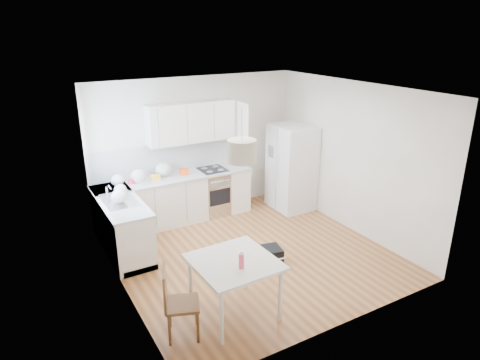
# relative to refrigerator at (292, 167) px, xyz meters

# --- Properties ---
(floor) EXTENTS (4.20, 4.20, 0.00)m
(floor) POSITION_rel_refrigerator_xyz_m (-1.74, -1.28, -0.87)
(floor) COLOR brown
(floor) RESTS_ON ground
(ceiling) EXTENTS (4.20, 4.20, 0.00)m
(ceiling) POSITION_rel_refrigerator_xyz_m (-1.74, -1.28, 1.83)
(ceiling) COLOR white
(ceiling) RESTS_ON wall_back
(wall_back) EXTENTS (4.20, 0.00, 4.20)m
(wall_back) POSITION_rel_refrigerator_xyz_m (-1.74, 0.82, 0.48)
(wall_back) COLOR beige
(wall_back) RESTS_ON floor
(wall_left) EXTENTS (0.00, 4.20, 4.20)m
(wall_left) POSITION_rel_refrigerator_xyz_m (-3.84, -1.28, 0.48)
(wall_left) COLOR beige
(wall_left) RESTS_ON floor
(wall_right) EXTENTS (0.00, 4.20, 4.20)m
(wall_right) POSITION_rel_refrigerator_xyz_m (0.36, -1.28, 0.48)
(wall_right) COLOR beige
(wall_right) RESTS_ON floor
(window_glassblock) EXTENTS (0.02, 1.00, 1.00)m
(window_glassblock) POSITION_rel_refrigerator_xyz_m (-3.83, -0.13, 0.88)
(window_glassblock) COLOR #BFE0F9
(window_glassblock) RESTS_ON wall_left
(cabinets_back) EXTENTS (3.00, 0.60, 0.88)m
(cabinets_back) POSITION_rel_refrigerator_xyz_m (-2.34, 0.52, -0.43)
(cabinets_back) COLOR white
(cabinets_back) RESTS_ON floor
(cabinets_left) EXTENTS (0.60, 1.80, 0.88)m
(cabinets_left) POSITION_rel_refrigerator_xyz_m (-3.54, -0.08, -0.43)
(cabinets_left) COLOR white
(cabinets_left) RESTS_ON floor
(counter_back) EXTENTS (3.02, 0.64, 0.04)m
(counter_back) POSITION_rel_refrigerator_xyz_m (-2.34, 0.52, 0.03)
(counter_back) COLOR #BABDBF
(counter_back) RESTS_ON cabinets_back
(counter_left) EXTENTS (0.64, 1.82, 0.04)m
(counter_left) POSITION_rel_refrigerator_xyz_m (-3.54, -0.08, 0.03)
(counter_left) COLOR #BABDBF
(counter_left) RESTS_ON cabinets_left
(backsplash_back) EXTENTS (3.00, 0.01, 0.58)m
(backsplash_back) POSITION_rel_refrigerator_xyz_m (-2.34, 0.81, 0.34)
(backsplash_back) COLOR silver
(backsplash_back) RESTS_ON wall_back
(backsplash_left) EXTENTS (0.01, 1.80, 0.58)m
(backsplash_left) POSITION_rel_refrigerator_xyz_m (-3.84, -0.08, 0.34)
(backsplash_left) COLOR silver
(backsplash_left) RESTS_ON wall_left
(upper_cabinets) EXTENTS (1.70, 0.32, 0.75)m
(upper_cabinets) POSITION_rel_refrigerator_xyz_m (-1.89, 0.66, 1.01)
(upper_cabinets) COLOR white
(upper_cabinets) RESTS_ON wall_back
(range_oven) EXTENTS (0.50, 0.61, 0.88)m
(range_oven) POSITION_rel_refrigerator_xyz_m (-1.54, 0.52, -0.43)
(range_oven) COLOR silver
(range_oven) RESTS_ON floor
(sink) EXTENTS (0.50, 0.80, 0.16)m
(sink) POSITION_rel_refrigerator_xyz_m (-3.54, -0.13, 0.05)
(sink) COLOR silver
(sink) RESTS_ON counter_left
(refrigerator) EXTENTS (0.84, 0.88, 1.73)m
(refrigerator) POSITION_rel_refrigerator_xyz_m (0.00, 0.00, 0.00)
(refrigerator) COLOR white
(refrigerator) RESTS_ON floor
(dining_table) EXTENTS (1.03, 1.03, 0.79)m
(dining_table) POSITION_rel_refrigerator_xyz_m (-2.75, -2.51, -0.16)
(dining_table) COLOR beige
(dining_table) RESTS_ON floor
(dining_chair) EXTENTS (0.51, 0.51, 0.93)m
(dining_chair) POSITION_rel_refrigerator_xyz_m (-3.49, -2.56, -0.40)
(dining_chair) COLOR #523018
(dining_chair) RESTS_ON floor
(drink_bottle) EXTENTS (0.08, 0.08, 0.23)m
(drink_bottle) POSITION_rel_refrigerator_xyz_m (-2.76, -2.70, 0.04)
(drink_bottle) COLOR #EA4162
(drink_bottle) RESTS_ON dining_table
(gym_bag) EXTENTS (0.57, 0.43, 0.24)m
(gym_bag) POSITION_rel_refrigerator_xyz_m (-1.69, -1.62, -0.75)
(gym_bag) COLOR black
(gym_bag) RESTS_ON floor
(pendant_lamp) EXTENTS (0.35, 0.35, 0.27)m
(pendant_lamp) POSITION_rel_refrigerator_xyz_m (-2.59, -2.42, 1.31)
(pendant_lamp) COLOR beige
(pendant_lamp) RESTS_ON ceiling
(grocery_bag_a) EXTENTS (0.23, 0.20, 0.21)m
(grocery_bag_a) POSITION_rel_refrigerator_xyz_m (-3.39, 0.54, 0.16)
(grocery_bag_a) COLOR white
(grocery_bag_a) RESTS_ON counter_back
(grocery_bag_b) EXTENTS (0.27, 0.23, 0.24)m
(grocery_bag_b) POSITION_rel_refrigerator_xyz_m (-3.02, 0.54, 0.18)
(grocery_bag_b) COLOR white
(grocery_bag_b) RESTS_ON counter_back
(grocery_bag_c) EXTENTS (0.29, 0.25, 0.26)m
(grocery_bag_c) POSITION_rel_refrigerator_xyz_m (-2.52, 0.62, 0.19)
(grocery_bag_c) COLOR white
(grocery_bag_c) RESTS_ON counter_back
(grocery_bag_d) EXTENTS (0.20, 0.17, 0.18)m
(grocery_bag_d) POSITION_rel_refrigerator_xyz_m (-3.46, 0.11, 0.15)
(grocery_bag_d) COLOR white
(grocery_bag_d) RESTS_ON counter_back
(grocery_bag_e) EXTENTS (0.25, 0.21, 0.22)m
(grocery_bag_e) POSITION_rel_refrigerator_xyz_m (-3.57, -0.24, 0.16)
(grocery_bag_e) COLOR white
(grocery_bag_e) RESTS_ON counter_left
(snack_orange) EXTENTS (0.18, 0.13, 0.11)m
(snack_orange) POSITION_rel_refrigerator_xyz_m (-2.14, 0.53, 0.11)
(snack_orange) COLOR red
(snack_orange) RESTS_ON counter_back
(snack_yellow) EXTENTS (0.18, 0.13, 0.11)m
(snack_yellow) POSITION_rel_refrigerator_xyz_m (-2.73, 0.46, 0.11)
(snack_yellow) COLOR gold
(snack_yellow) RESTS_ON counter_back
(snack_red) EXTENTS (0.17, 0.15, 0.10)m
(snack_red) POSITION_rel_refrigerator_xyz_m (-3.10, 0.55, 0.10)
(snack_red) COLOR red
(snack_red) RESTS_ON counter_back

